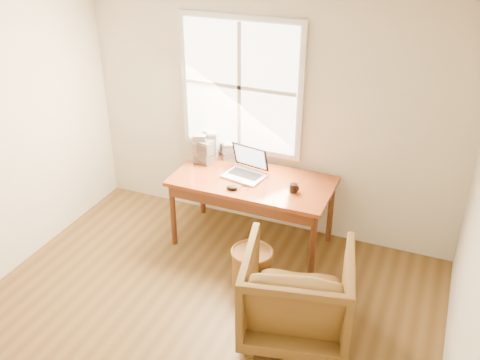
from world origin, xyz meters
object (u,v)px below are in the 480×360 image
object	(u,v)px
desk	(253,181)
cd_stack_a	(211,145)
wicker_stool	(252,268)
coffee_mug	(293,188)
laptop	(244,164)
armchair	(297,293)

from	to	relation	value
desk	cd_stack_a	xyz separation A→B (m)	(-0.59, 0.29, 0.18)
desk	wicker_stool	world-z (taller)	desk
desk	cd_stack_a	distance (m)	0.68
wicker_stool	coffee_mug	distance (m)	0.85
desk	cd_stack_a	size ratio (longest dim) A/B	5.16
desk	wicker_stool	size ratio (longest dim) A/B	4.34
desk	laptop	world-z (taller)	laptop
armchair	cd_stack_a	world-z (taller)	cd_stack_a
cd_stack_a	armchair	bearing A→B (deg)	-44.19
wicker_stool	laptop	xyz separation A→B (m)	(-0.35, 0.65, 0.72)
coffee_mug	cd_stack_a	xyz separation A→B (m)	(-1.04, 0.37, 0.11)
armchair	wicker_stool	size ratio (longest dim) A/B	2.40
coffee_mug	cd_stack_a	world-z (taller)	cd_stack_a
armchair	coffee_mug	size ratio (longest dim) A/B	10.43
laptop	wicker_stool	bearing A→B (deg)	-51.16
desk	laptop	size ratio (longest dim) A/B	3.82
wicker_stool	cd_stack_a	xyz separation A→B (m)	(-0.84, 0.93, 0.72)
armchair	cd_stack_a	bearing A→B (deg)	-56.44
desk	coffee_mug	bearing A→B (deg)	-10.49
armchair	desk	bearing A→B (deg)	-65.21
wicker_stool	cd_stack_a	size ratio (longest dim) A/B	1.19
coffee_mug	laptop	bearing A→B (deg)	145.83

